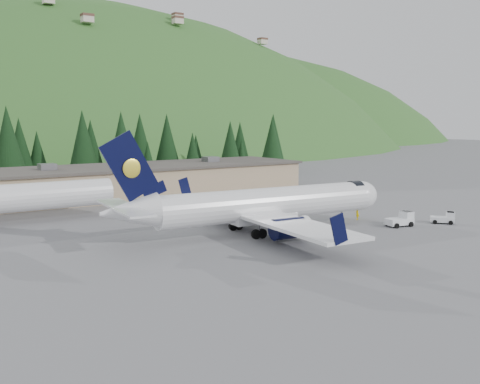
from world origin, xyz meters
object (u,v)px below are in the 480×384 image
(baggage_tug_b, at_px, (445,218))
(ramp_worker, at_px, (357,213))
(second_airliner, at_px, (0,198))
(terminal_building, at_px, (109,182))
(baggage_tug_a, at_px, (401,220))
(airliner, at_px, (261,205))

(baggage_tug_b, bearing_deg, ramp_worker, -179.01)
(second_airliner, relative_size, terminal_building, 0.39)
(baggage_tug_a, distance_m, ramp_worker, 6.14)
(baggage_tug_a, xyz_separation_m, ramp_worker, (-1.31, 5.99, 0.10))
(baggage_tug_a, bearing_deg, ramp_worker, 112.24)
(terminal_building, bearing_deg, ramp_worker, -63.52)
(second_airliner, height_order, baggage_tug_a, second_airliner)
(baggage_tug_a, distance_m, baggage_tug_b, 6.19)
(airliner, bearing_deg, baggage_tug_b, -15.54)
(baggage_tug_a, distance_m, terminal_building, 48.92)
(airliner, bearing_deg, baggage_tug_a, -16.30)
(airliner, height_order, second_airliner, airliner)
(terminal_building, bearing_deg, second_airliner, -141.22)
(terminal_building, distance_m, ramp_worker, 42.95)
(terminal_building, relative_size, ramp_worker, 39.52)
(airliner, distance_m, baggage_tug_a, 17.87)
(baggage_tug_b, distance_m, terminal_building, 53.35)
(baggage_tug_b, height_order, terminal_building, terminal_building)
(baggage_tug_b, height_order, ramp_worker, ramp_worker)
(airliner, distance_m, terminal_building, 38.12)
(airliner, distance_m, ramp_worker, 15.35)
(airliner, bearing_deg, ramp_worker, 3.32)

